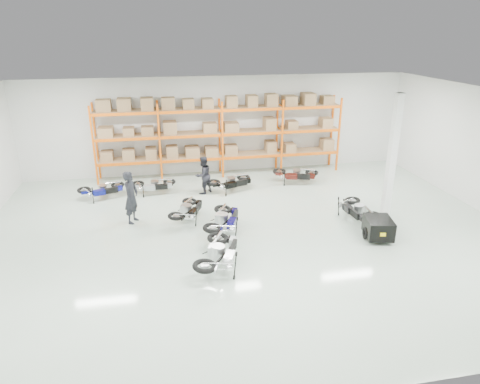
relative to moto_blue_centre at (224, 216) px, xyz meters
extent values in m
plane|color=#AEC2B1|center=(0.82, -0.35, -0.57)|extent=(18.00, 18.00, 0.00)
plane|color=white|center=(0.82, -0.35, 3.93)|extent=(18.00, 18.00, 0.00)
plane|color=silver|center=(0.82, 6.65, 1.68)|extent=(18.00, 0.00, 18.00)
plane|color=silver|center=(0.82, -7.35, 1.68)|extent=(18.00, 0.00, 18.00)
cube|color=#F15F0C|center=(-4.78, 5.65, 1.18)|extent=(0.08, 0.08, 3.50)
cube|color=#F15F0C|center=(-4.78, 6.55, 1.18)|extent=(0.08, 0.08, 3.50)
cube|color=#F15F0C|center=(-1.98, 5.65, 1.18)|extent=(0.08, 0.08, 3.50)
cube|color=#F15F0C|center=(-1.98, 6.55, 1.18)|extent=(0.08, 0.08, 3.50)
cube|color=#F15F0C|center=(0.82, 5.65, 1.18)|extent=(0.08, 0.08, 3.50)
cube|color=#F15F0C|center=(0.82, 6.55, 1.18)|extent=(0.08, 0.08, 3.50)
cube|color=#F15F0C|center=(3.62, 5.65, 1.18)|extent=(0.08, 0.08, 3.50)
cube|color=#F15F0C|center=(3.62, 6.55, 1.18)|extent=(0.08, 0.08, 3.50)
cube|color=#F15F0C|center=(6.42, 5.65, 1.18)|extent=(0.08, 0.08, 3.50)
cube|color=#F15F0C|center=(6.42, 6.55, 1.18)|extent=(0.08, 0.08, 3.50)
cube|color=#F15F0C|center=(-3.38, 5.65, 0.33)|extent=(2.70, 0.08, 0.12)
cube|color=#F15F0C|center=(-3.38, 6.55, 0.33)|extent=(2.70, 0.08, 0.12)
cube|color=#98714E|center=(-3.38, 6.10, 0.40)|extent=(2.68, 0.88, 0.02)
cube|color=#98714E|center=(-3.38, 6.10, 0.63)|extent=(2.40, 0.70, 0.44)
cube|color=#F15F0C|center=(-0.58, 5.65, 0.33)|extent=(2.70, 0.08, 0.12)
cube|color=#F15F0C|center=(-0.58, 6.55, 0.33)|extent=(2.70, 0.08, 0.12)
cube|color=#98714E|center=(-0.58, 6.10, 0.40)|extent=(2.68, 0.88, 0.02)
cube|color=#98714E|center=(-0.58, 6.10, 0.63)|extent=(2.40, 0.70, 0.44)
cube|color=#F15F0C|center=(2.22, 5.65, 0.33)|extent=(2.70, 0.08, 0.12)
cube|color=#F15F0C|center=(2.22, 6.55, 0.33)|extent=(2.70, 0.08, 0.12)
cube|color=#98714E|center=(2.22, 6.10, 0.40)|extent=(2.68, 0.88, 0.02)
cube|color=#98714E|center=(2.22, 6.10, 0.63)|extent=(2.40, 0.70, 0.44)
cube|color=#F15F0C|center=(5.02, 5.65, 0.33)|extent=(2.70, 0.08, 0.12)
cube|color=#F15F0C|center=(5.02, 6.55, 0.33)|extent=(2.70, 0.08, 0.12)
cube|color=#98714E|center=(5.02, 6.10, 0.40)|extent=(2.68, 0.88, 0.02)
cube|color=#98714E|center=(5.02, 6.10, 0.63)|extent=(2.40, 0.70, 0.44)
cube|color=#F15F0C|center=(-3.38, 5.65, 1.43)|extent=(2.70, 0.08, 0.12)
cube|color=#F15F0C|center=(-3.38, 6.55, 1.43)|extent=(2.70, 0.08, 0.12)
cube|color=#98714E|center=(-3.38, 6.10, 1.50)|extent=(2.68, 0.88, 0.02)
cube|color=#98714E|center=(-3.38, 6.10, 1.73)|extent=(2.40, 0.70, 0.44)
cube|color=#F15F0C|center=(-0.58, 5.65, 1.43)|extent=(2.70, 0.08, 0.12)
cube|color=#F15F0C|center=(-0.58, 6.55, 1.43)|extent=(2.70, 0.08, 0.12)
cube|color=#98714E|center=(-0.58, 6.10, 1.50)|extent=(2.68, 0.88, 0.02)
cube|color=#98714E|center=(-0.58, 6.10, 1.73)|extent=(2.40, 0.70, 0.44)
cube|color=#F15F0C|center=(2.22, 5.65, 1.43)|extent=(2.70, 0.08, 0.12)
cube|color=#F15F0C|center=(2.22, 6.55, 1.43)|extent=(2.70, 0.08, 0.12)
cube|color=#98714E|center=(2.22, 6.10, 1.50)|extent=(2.68, 0.88, 0.02)
cube|color=#98714E|center=(2.22, 6.10, 1.73)|extent=(2.40, 0.70, 0.44)
cube|color=#F15F0C|center=(5.02, 5.65, 1.43)|extent=(2.70, 0.08, 0.12)
cube|color=#F15F0C|center=(5.02, 6.55, 1.43)|extent=(2.70, 0.08, 0.12)
cube|color=#98714E|center=(5.02, 6.10, 1.50)|extent=(2.68, 0.88, 0.02)
cube|color=#98714E|center=(5.02, 6.10, 1.73)|extent=(2.40, 0.70, 0.44)
cube|color=#F15F0C|center=(-3.38, 5.65, 2.53)|extent=(2.70, 0.08, 0.12)
cube|color=#F15F0C|center=(-3.38, 6.55, 2.53)|extent=(2.70, 0.08, 0.12)
cube|color=#98714E|center=(-3.38, 6.10, 2.60)|extent=(2.68, 0.88, 0.02)
cube|color=#98714E|center=(-3.38, 6.10, 2.83)|extent=(2.40, 0.70, 0.44)
cube|color=#F15F0C|center=(-0.58, 5.65, 2.53)|extent=(2.70, 0.08, 0.12)
cube|color=#F15F0C|center=(-0.58, 6.55, 2.53)|extent=(2.70, 0.08, 0.12)
cube|color=#98714E|center=(-0.58, 6.10, 2.60)|extent=(2.68, 0.88, 0.02)
cube|color=#98714E|center=(-0.58, 6.10, 2.83)|extent=(2.40, 0.70, 0.44)
cube|color=#F15F0C|center=(2.22, 5.65, 2.53)|extent=(2.70, 0.08, 0.12)
cube|color=#F15F0C|center=(2.22, 6.55, 2.53)|extent=(2.70, 0.08, 0.12)
cube|color=#98714E|center=(2.22, 6.10, 2.60)|extent=(2.68, 0.88, 0.02)
cube|color=#98714E|center=(2.22, 6.10, 2.83)|extent=(2.40, 0.70, 0.44)
cube|color=#F15F0C|center=(5.02, 5.65, 2.53)|extent=(2.70, 0.08, 0.12)
cube|color=#F15F0C|center=(5.02, 6.55, 2.53)|extent=(2.70, 0.08, 0.12)
cube|color=#98714E|center=(5.02, 6.10, 2.60)|extent=(2.68, 0.88, 0.02)
cube|color=#98714E|center=(5.02, 6.10, 2.83)|extent=(2.40, 0.70, 0.44)
cube|color=white|center=(6.02, 0.15, 1.68)|extent=(0.25, 0.25, 4.50)
cube|color=black|center=(4.85, -1.53, -0.13)|extent=(1.02, 1.19, 0.60)
cube|color=yellow|center=(4.85, -2.05, -0.13)|extent=(0.18, 0.06, 0.12)
torus|color=black|center=(4.43, -1.53, -0.35)|extent=(0.09, 0.41, 0.41)
torus|color=black|center=(5.26, -1.53, -0.35)|extent=(0.09, 0.41, 0.41)
cylinder|color=black|center=(4.85, -0.82, -0.08)|extent=(0.25, 0.97, 0.04)
imported|color=black|center=(-3.10, 1.39, 0.38)|extent=(0.70, 0.82, 1.90)
imported|color=black|center=(-0.30, 3.76, 0.23)|extent=(0.98, 0.95, 1.60)
camera|label=1|loc=(-1.97, -13.04, 5.95)|focal=32.00mm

